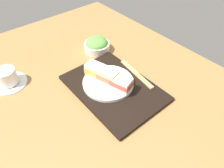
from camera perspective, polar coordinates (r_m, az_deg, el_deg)
ground_plane at (r=82.35cm, az=-2.48°, el=-2.85°), size 140.00×100.00×3.00cm
serving_tray at (r=81.67cm, az=0.41°, el=-1.05°), size 38.24×27.00×1.45cm
sandwich_plate at (r=81.92cm, az=-1.03°, el=0.43°), size 20.11×20.11×1.25cm
sandwich_near at (r=77.51cm, az=2.64°, el=0.29°), size 8.89×7.24×4.64cm
sandwich_middle at (r=79.70cm, az=-1.06°, el=2.13°), size 8.95×7.27×5.26cm
sandwich_far at (r=82.41cm, az=-4.54°, el=3.74°), size 8.57×7.24×5.49cm
salad_bowl at (r=101.13cm, az=-4.16°, el=10.59°), size 12.13×12.13×6.84cm
chopsticks_pair at (r=86.79cm, az=6.68°, el=2.83°), size 20.32×4.16×0.70cm
coffee_cup at (r=92.40cm, az=-26.75°, el=1.53°), size 13.77×13.77×6.88cm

